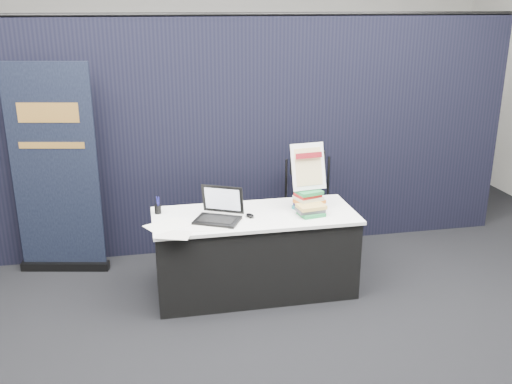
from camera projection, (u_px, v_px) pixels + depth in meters
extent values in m
plane|color=black|center=(268.00, 321.00, 4.77)|extent=(8.00, 8.00, 0.00)
cube|color=beige|center=(206.00, 61.00, 7.93)|extent=(8.00, 0.02, 3.50)
cube|color=black|center=(235.00, 138.00, 5.87)|extent=(6.00, 0.08, 2.40)
cube|color=black|center=(255.00, 254.00, 5.16)|extent=(1.76, 0.71, 0.72)
cube|color=white|center=(255.00, 216.00, 5.04)|extent=(1.80, 0.75, 0.03)
cube|color=black|center=(217.00, 220.00, 4.86)|extent=(0.45, 0.40, 0.02)
cube|color=black|center=(215.00, 200.00, 4.94)|extent=(0.36, 0.22, 0.26)
cube|color=silver|center=(215.00, 200.00, 4.93)|extent=(0.30, 0.18, 0.20)
ellipsoid|color=black|center=(250.00, 216.00, 4.96)|extent=(0.09, 0.11, 0.03)
cube|color=white|center=(167.00, 225.00, 4.78)|extent=(0.41, 0.37, 0.00)
cube|color=silver|center=(174.00, 235.00, 4.59)|extent=(0.32, 0.27, 0.00)
cube|color=white|center=(210.00, 226.00, 4.76)|extent=(0.32, 0.25, 0.00)
cylinder|color=black|center=(158.00, 209.00, 5.04)|extent=(0.06, 0.06, 0.08)
cube|color=#1C6A6C|center=(308.00, 208.00, 5.16)|extent=(0.27, 0.23, 0.03)
cube|color=#181354|center=(308.00, 204.00, 5.15)|extent=(0.27, 0.23, 0.03)
cube|color=orange|center=(308.00, 201.00, 5.14)|extent=(0.27, 0.23, 0.03)
cube|color=beige|center=(308.00, 198.00, 5.13)|extent=(0.27, 0.23, 0.03)
cube|color=#B01C1C|center=(308.00, 195.00, 5.12)|extent=(0.27, 0.23, 0.03)
cube|color=#207A3F|center=(309.00, 192.00, 5.11)|extent=(0.27, 0.23, 0.03)
cube|color=#207A3F|center=(310.00, 213.00, 5.02)|extent=(0.25, 0.20, 0.03)
cube|color=#4A494E|center=(310.00, 210.00, 5.01)|extent=(0.25, 0.20, 0.03)
cube|color=tan|center=(310.00, 207.00, 5.00)|extent=(0.25, 0.20, 0.03)
cube|color=black|center=(309.00, 189.00, 5.08)|extent=(0.21, 0.04, 0.01)
cylinder|color=black|center=(298.00, 174.00, 5.11)|extent=(0.02, 0.11, 0.30)
cylinder|color=black|center=(316.00, 173.00, 5.14)|extent=(0.02, 0.11, 0.30)
cube|color=white|center=(308.00, 167.00, 5.07)|extent=(0.33, 0.16, 0.41)
cube|color=beige|center=(309.00, 167.00, 5.06)|extent=(0.26, 0.12, 0.32)
cube|color=maroon|center=(309.00, 155.00, 5.02)|extent=(0.25, 0.05, 0.05)
cube|color=black|center=(66.00, 266.00, 5.66)|extent=(0.86, 0.27, 0.08)
cube|color=black|center=(55.00, 171.00, 5.37)|extent=(0.80, 0.19, 2.03)
cube|color=#C2883C|center=(48.00, 113.00, 5.18)|extent=(0.55, 0.12, 0.18)
cube|color=#C2883C|center=(52.00, 145.00, 5.28)|extent=(0.60, 0.13, 0.06)
cylinder|color=black|center=(297.00, 245.00, 5.61)|extent=(0.02, 0.02, 0.51)
cylinder|color=black|center=(341.00, 242.00, 5.70)|extent=(0.02, 0.02, 0.51)
cylinder|color=black|center=(285.00, 228.00, 6.03)|extent=(0.02, 0.02, 0.51)
cylinder|color=black|center=(326.00, 225.00, 6.12)|extent=(0.02, 0.02, 0.51)
cube|color=black|center=(313.00, 209.00, 5.78)|extent=(0.64, 0.64, 0.05)
cube|color=black|center=(308.00, 162.00, 5.85)|extent=(0.43, 0.22, 0.18)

